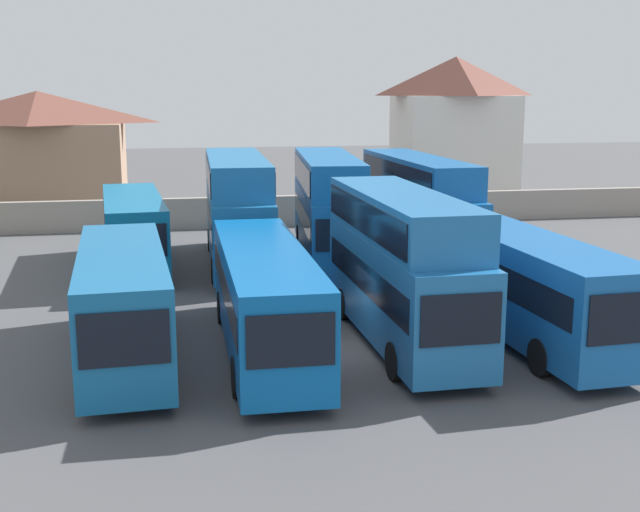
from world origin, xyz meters
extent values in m
plane|color=#4C4C4F|center=(0.00, 18.00, 0.00)|extent=(140.00, 140.00, 0.00)
cube|color=gray|center=(0.00, 23.50, 0.90)|extent=(56.00, 0.50, 1.80)
cube|color=#145E96|center=(-6.47, 0.20, 1.86)|extent=(3.09, 10.14, 3.01)
cube|color=black|center=(-6.15, -4.81, 2.23)|extent=(2.17, 0.22, 1.36)
cube|color=black|center=(-6.47, 0.20, 2.23)|extent=(3.08, 9.34, 0.95)
cylinder|color=black|center=(-5.14, -2.82, 0.55)|extent=(0.37, 1.12, 1.10)
cylinder|color=black|center=(-7.40, -2.97, 0.55)|extent=(0.37, 1.12, 1.10)
cylinder|color=black|center=(-5.54, 3.36, 0.55)|extent=(0.37, 1.12, 1.10)
cylinder|color=black|center=(-7.80, 3.22, 0.55)|extent=(0.37, 1.12, 1.10)
cube|color=#0B58A5|center=(-2.22, 0.26, 1.82)|extent=(2.47, 11.47, 2.93)
cube|color=black|center=(-2.23, -5.49, 2.18)|extent=(2.16, 0.08, 1.32)
cube|color=black|center=(-2.22, 0.26, 2.18)|extent=(2.51, 10.55, 0.92)
cylinder|color=black|center=(-1.10, -3.29, 0.55)|extent=(0.30, 1.10, 1.10)
cylinder|color=black|center=(-3.36, -3.29, 0.55)|extent=(0.30, 1.10, 1.10)
cylinder|color=black|center=(-1.09, 3.81, 0.55)|extent=(0.30, 1.10, 1.10)
cylinder|color=black|center=(-3.35, 3.82, 0.55)|extent=(0.30, 1.10, 1.10)
cube|color=#1D64A4|center=(2.17, 0.35, 1.89)|extent=(2.73, 10.22, 3.06)
cube|color=black|center=(2.30, -4.75, 2.25)|extent=(2.19, 0.13, 1.38)
cube|color=black|center=(2.17, 0.35, 2.25)|extent=(2.75, 9.41, 0.96)
cube|color=#1D64A4|center=(2.17, 0.61, 4.14)|extent=(2.67, 9.71, 1.45)
cube|color=black|center=(2.17, 0.61, 4.14)|extent=(2.75, 9.21, 1.01)
cylinder|color=black|center=(3.39, -2.77, 0.55)|extent=(0.33, 1.11, 1.10)
cylinder|color=black|center=(1.10, -2.82, 0.55)|extent=(0.33, 1.11, 1.10)
cylinder|color=black|center=(3.25, 3.53, 0.55)|extent=(0.33, 1.11, 1.10)
cylinder|color=black|center=(0.95, 3.48, 0.55)|extent=(0.33, 1.11, 1.10)
cube|color=#1658A1|center=(6.25, 0.38, 1.88)|extent=(3.25, 11.56, 3.04)
cube|color=black|center=(6.60, -5.34, 2.24)|extent=(2.25, 0.22, 1.37)
cube|color=black|center=(6.25, 0.38, 2.24)|extent=(3.24, 10.65, 0.96)
cylinder|color=black|center=(7.64, -3.09, 0.55)|extent=(0.37, 1.12, 1.10)
cylinder|color=black|center=(5.29, -3.23, 0.55)|extent=(0.37, 1.12, 1.10)
cylinder|color=black|center=(7.21, 3.98, 0.55)|extent=(0.37, 1.12, 1.10)
cylinder|color=black|center=(4.86, 3.84, 0.55)|extent=(0.37, 1.12, 1.10)
cube|color=#0E6598|center=(-6.72, 13.22, 1.84)|extent=(3.32, 10.27, 2.96)
cube|color=black|center=(-6.29, 8.16, 2.19)|extent=(2.18, 0.26, 1.33)
cube|color=black|center=(-6.72, 13.22, 2.19)|extent=(3.29, 9.47, 0.93)
cylinder|color=black|center=(-5.32, 10.19, 0.55)|extent=(0.39, 1.12, 1.10)
cylinder|color=black|center=(-7.59, 10.00, 0.55)|extent=(0.39, 1.12, 1.10)
cylinder|color=black|center=(-5.84, 16.43, 0.55)|extent=(0.39, 1.12, 1.10)
cylinder|color=black|center=(-8.12, 16.24, 0.55)|extent=(0.39, 1.12, 1.10)
cube|color=#1A65A1|center=(-2.03, 13.13, 1.93)|extent=(2.84, 11.49, 3.15)
cube|color=black|center=(-2.17, 7.40, 2.31)|extent=(2.26, 0.13, 1.42)
cube|color=black|center=(-2.03, 13.13, 2.31)|extent=(2.86, 10.57, 0.99)
cube|color=#1A65A1|center=(-2.03, 13.41, 4.25)|extent=(2.77, 10.91, 1.50)
cube|color=black|center=(-2.03, 13.41, 4.25)|extent=(2.85, 10.34, 1.05)
cylinder|color=black|center=(-0.94, 9.56, 0.55)|extent=(0.33, 1.11, 1.10)
cylinder|color=black|center=(-3.30, 9.61, 0.55)|extent=(0.33, 1.11, 1.10)
cylinder|color=black|center=(-0.77, 16.64, 0.55)|extent=(0.33, 1.11, 1.10)
cylinder|color=black|center=(-3.13, 16.70, 0.55)|extent=(0.33, 1.11, 1.10)
cube|color=#135CA2|center=(2.30, 13.63, 1.84)|extent=(3.44, 11.45, 2.97)
cube|color=black|center=(1.82, 8.00, 2.20)|extent=(2.18, 0.27, 1.34)
cube|color=black|center=(2.30, 13.63, 2.20)|extent=(3.41, 10.55, 0.94)
cube|color=#135CA2|center=(2.33, 13.92, 4.14)|extent=(3.34, 10.88, 1.61)
cube|color=black|center=(2.33, 13.92, 4.14)|extent=(3.39, 10.33, 1.13)
cylinder|color=black|center=(3.14, 10.05, 0.55)|extent=(0.39, 1.12, 1.10)
cylinder|color=black|center=(0.87, 10.25, 0.55)|extent=(0.39, 1.12, 1.10)
cylinder|color=black|center=(3.74, 17.02, 0.55)|extent=(0.39, 1.12, 1.10)
cylinder|color=black|center=(1.47, 17.21, 0.55)|extent=(0.39, 1.12, 1.10)
cube|color=#135BA3|center=(6.67, 13.33, 1.85)|extent=(2.88, 11.64, 2.99)
cube|color=black|center=(6.90, 7.54, 2.21)|extent=(2.12, 0.17, 1.35)
cube|color=black|center=(6.67, 13.33, 2.21)|extent=(2.88, 10.72, 0.94)
cube|color=#135BA3|center=(6.66, 13.62, 4.09)|extent=(2.81, 11.06, 1.48)
cube|color=black|center=(6.66, 13.62, 4.09)|extent=(2.87, 10.49, 1.04)
cylinder|color=black|center=(7.92, 9.80, 0.55)|extent=(0.34, 1.11, 1.10)
cylinder|color=black|center=(5.71, 9.71, 0.55)|extent=(0.34, 1.11, 1.10)
cylinder|color=black|center=(7.63, 16.96, 0.55)|extent=(0.34, 1.11, 1.10)
cylinder|color=black|center=(5.41, 16.87, 0.55)|extent=(0.34, 1.11, 1.10)
cube|color=#9E7A60|center=(-13.46, 32.63, 2.88)|extent=(10.66, 6.43, 5.76)
pyramid|color=brown|center=(-13.46, 32.63, 6.80)|extent=(11.19, 6.75, 2.08)
cube|color=silver|center=(15.11, 32.67, 3.74)|extent=(7.96, 6.09, 7.49)
pyramid|color=brown|center=(15.11, 32.67, 8.84)|extent=(8.36, 6.39, 2.71)
camera|label=1|loc=(-4.84, -24.00, 8.13)|focal=45.88mm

